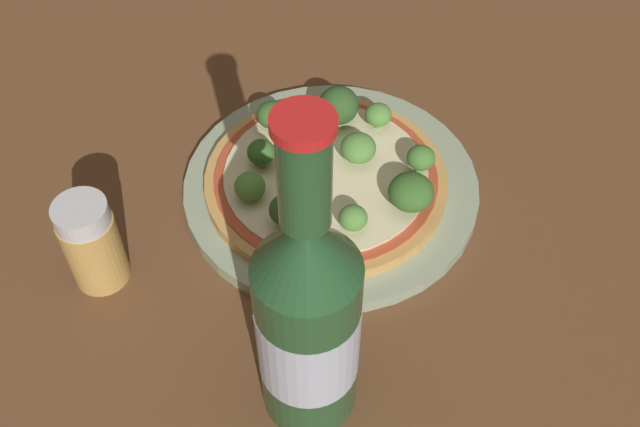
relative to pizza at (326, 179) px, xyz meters
The scene contains 17 objects.
ground_plane 0.02m from the pizza, 153.67° to the left, with size 3.00×3.00×0.00m, color brown.
plate 0.01m from the pizza, 89.49° to the left, with size 0.25×0.25×0.01m.
pizza is the anchor object (origin of this frame).
broccoli_floret_0 0.08m from the pizza, 56.90° to the left, with size 0.02×0.02×0.03m.
broccoli_floret_1 0.07m from the pizza, behind, with size 0.03×0.03×0.02m.
broccoli_floret_2 0.06m from the pizza, 14.89° to the right, with size 0.02×0.02×0.02m.
broccoli_floret_3 0.07m from the pizza, 62.49° to the right, with size 0.03×0.03×0.03m.
broccoli_floret_4 0.05m from the pizza, 164.73° to the left, with size 0.03×0.03×0.02m.
broccoli_floret_5 0.07m from the pizza, 136.22° to the left, with size 0.03×0.03×0.03m.
broccoli_floret_6 0.06m from the pizza, 133.11° to the right, with size 0.02×0.02×0.03m.
broccoli_floret_7 0.08m from the pizza, 27.47° to the left, with size 0.04×0.04×0.03m.
broccoli_floret_8 0.04m from the pizza, 83.55° to the left, with size 0.03×0.03×0.03m.
broccoli_floret_9 0.07m from the pizza, 106.97° to the left, with size 0.02×0.02×0.02m.
broccoli_floret_10 0.07m from the pizza, 98.09° to the right, with size 0.02×0.02×0.02m.
broccoli_floret_11 0.04m from the pizza, 69.92° to the right, with size 0.02×0.02×0.03m.
beer_bottle 0.20m from the pizza, 37.65° to the right, with size 0.06×0.06×0.25m.
pepper_shaker 0.19m from the pizza, 98.03° to the right, with size 0.04×0.04×0.08m.
Camera 1 is at (0.35, -0.24, 0.47)m, focal length 42.00 mm.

